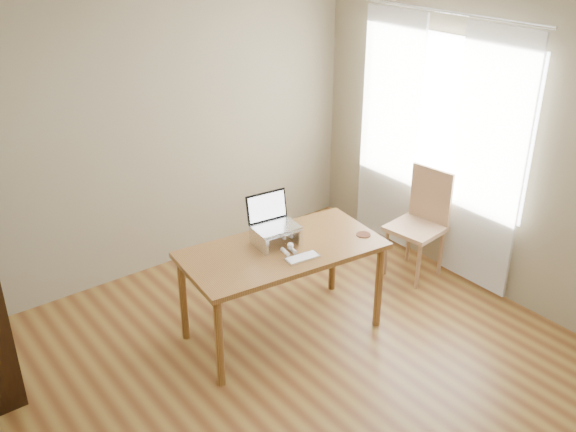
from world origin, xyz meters
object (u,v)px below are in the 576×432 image
at_px(keyboard, 302,258).
at_px(chair, 422,219).
at_px(cat, 275,234).
at_px(desk, 282,258).
at_px(laptop, 271,218).

relative_size(keyboard, chair, 0.27).
distance_m(keyboard, cat, 0.34).
bearing_deg(desk, keyboard, -79.52).
xyz_separation_m(desk, chair, (1.54, -0.02, -0.13)).
bearing_deg(cat, desk, -89.77).
bearing_deg(cat, chair, 4.70).
height_order(cat, chair, chair).
xyz_separation_m(keyboard, chair, (1.53, 0.20, -0.23)).
xyz_separation_m(laptop, cat, (0.02, -0.03, -0.12)).
relative_size(desk, cat, 3.24).
distance_m(desk, cat, 0.19).
height_order(desk, chair, chair).
distance_m(laptop, chair, 1.60).
bearing_deg(cat, keyboard, -80.76).
bearing_deg(keyboard, cat, 96.89).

